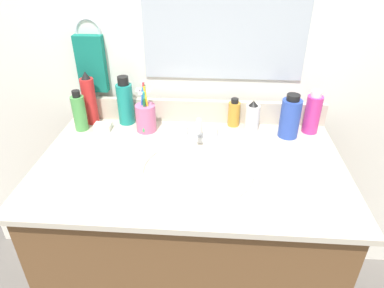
{
  "coord_description": "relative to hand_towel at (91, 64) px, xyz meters",
  "views": [
    {
      "loc": [
        0.07,
        -0.95,
        1.44
      ],
      "look_at": [
        0.01,
        0.0,
        0.87
      ],
      "focal_mm": 32.26,
      "sensor_mm": 36.0,
      "label": 1
    }
  ],
  "objects": [
    {
      "name": "vanity_cabinet",
      "position": [
        0.41,
        -0.32,
        -0.63
      ],
      "size": [
        0.98,
        0.58,
        0.78
      ],
      "primitive_type": "cube",
      "color": "brown",
      "rests_on": "ground_plane"
    },
    {
      "name": "countertop",
      "position": [
        0.41,
        -0.32,
        -0.23
      ],
      "size": [
        1.02,
        0.63,
        0.02
      ],
      "primitive_type": "cube",
      "color": "beige",
      "rests_on": "vanity_cabinet"
    },
    {
      "name": "backsplash",
      "position": [
        0.41,
        -0.02,
        -0.18
      ],
      "size": [
        1.02,
        0.02,
        0.09
      ],
      "primitive_type": "cube",
      "color": "beige",
      "rests_on": "countertop"
    },
    {
      "name": "back_wall",
      "position": [
        0.41,
        0.04,
        -0.37
      ],
      "size": [
        2.12,
        0.04,
        1.3
      ],
      "primitive_type": "cube",
      "color": "white",
      "rests_on": "ground_plane"
    },
    {
      "name": "mirror_panel",
      "position": [
        0.51,
        0.02,
        0.23
      ],
      "size": [
        0.6,
        0.01,
        0.56
      ],
      "primitive_type": "cube",
      "color": "#B2BCC6"
    },
    {
      "name": "towel_ring",
      "position": [
        0.0,
        0.02,
        0.12
      ],
      "size": [
        0.1,
        0.01,
        0.1
      ],
      "primitive_type": "torus",
      "rotation": [
        1.57,
        0.0,
        0.0
      ],
      "color": "silver"
    },
    {
      "name": "hand_towel",
      "position": [
        0.0,
        0.0,
        0.0
      ],
      "size": [
        0.11,
        0.04,
        0.22
      ],
      "primitive_type": "cube",
      "color": "#147260"
    },
    {
      "name": "sink_basin",
      "position": [
        0.43,
        -0.37,
        -0.25
      ],
      "size": [
        0.38,
        0.38,
        0.11
      ],
      "color": "white",
      "rests_on": "countertop"
    },
    {
      "name": "faucet",
      "position": [
        0.43,
        -0.17,
        -0.19
      ],
      "size": [
        0.16,
        0.1,
        0.08
      ],
      "color": "silver",
      "rests_on": "countertop"
    },
    {
      "name": "bottle_lotion_white",
      "position": [
        0.63,
        -0.08,
        -0.16
      ],
      "size": [
        0.05,
        0.05,
        0.12
      ],
      "color": "white",
      "rests_on": "countertop"
    },
    {
      "name": "bottle_shampoo_blue",
      "position": [
        0.76,
        -0.12,
        -0.14
      ],
      "size": [
        0.07,
        0.07,
        0.17
      ],
      "color": "#2D4CB2",
      "rests_on": "countertop"
    },
    {
      "name": "bottle_soap_pink",
      "position": [
        0.85,
        -0.08,
        -0.14
      ],
      "size": [
        0.06,
        0.06,
        0.17
      ],
      "color": "#D8338C",
      "rests_on": "countertop"
    },
    {
      "name": "bottle_mouthwash_teal",
      "position": [
        0.13,
        -0.06,
        -0.13
      ],
      "size": [
        0.06,
        0.06,
        0.19
      ],
      "color": "teal",
      "rests_on": "countertop"
    },
    {
      "name": "bottle_spray_red",
      "position": [
        -0.01,
        -0.07,
        -0.12
      ],
      "size": [
        0.05,
        0.05,
        0.21
      ],
      "color": "red",
      "rests_on": "countertop"
    },
    {
      "name": "bottle_toner_green",
      "position": [
        -0.03,
        -0.12,
        -0.15
      ],
      "size": [
        0.05,
        0.05,
        0.16
      ],
      "color": "#4C9E4C",
      "rests_on": "countertop"
    },
    {
      "name": "bottle_oil_amber",
      "position": [
        0.56,
        -0.05,
        -0.17
      ],
      "size": [
        0.05,
        0.05,
        0.11
      ],
      "color": "gold",
      "rests_on": "countertop"
    },
    {
      "name": "cup_pink",
      "position": [
        0.22,
        -0.12,
        -0.16
      ],
      "size": [
        0.08,
        0.1,
        0.2
      ],
      "color": "#D16693",
      "rests_on": "countertop"
    },
    {
      "name": "soap_bar",
      "position": [
        0.05,
        -0.12,
        -0.21
      ],
      "size": [
        0.06,
        0.04,
        0.02
      ],
      "primitive_type": "cube",
      "color": "white",
      "rests_on": "countertop"
    }
  ]
}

